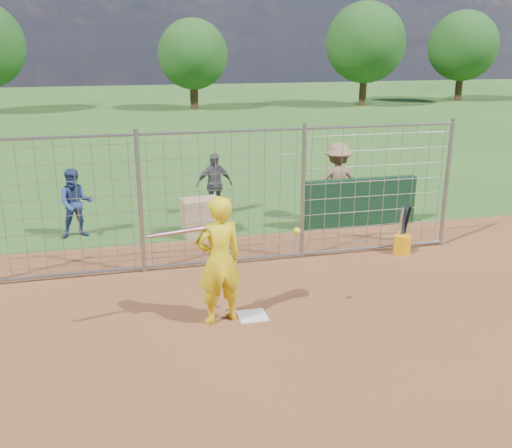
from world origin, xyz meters
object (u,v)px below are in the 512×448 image
object	(u,v)px
bucket_with_bats	(402,242)
batter	(219,261)
bystander_c	(337,182)
bystander_b	(214,184)
bystander_a	(76,203)
equipment_bin	(201,217)

from	to	relation	value
bucket_with_bats	batter	bearing A→B (deg)	-153.74
bystander_c	bucket_with_bats	size ratio (longest dim) A/B	1.87
bystander_b	bystander_c	size ratio (longest dim) A/B	0.83
bystander_c	bucket_with_bats	bearing A→B (deg)	106.81
bystander_a	bystander_b	world-z (taller)	bystander_b
bystander_b	equipment_bin	size ratio (longest dim) A/B	1.90
bystander_b	bystander_c	bearing A→B (deg)	-30.81
bystander_b	bystander_c	world-z (taller)	bystander_c
bystander_a	bystander_c	xyz separation A→B (m)	(5.80, -0.17, 0.17)
batter	bystander_a	distance (m)	5.07
batter	bystander_b	size ratio (longest dim) A/B	1.28
bystander_a	bystander_b	bearing A→B (deg)	11.66
bystander_a	bucket_with_bats	size ratio (longest dim) A/B	1.53
batter	bystander_b	xyz separation A→B (m)	(0.86, 5.45, -0.21)
bucket_with_bats	bystander_a	bearing A→B (deg)	157.73
batter	bystander_c	bearing A→B (deg)	-142.00
batter	equipment_bin	world-z (taller)	batter
bystander_a	bucket_with_bats	distance (m)	6.78
batter	bucket_with_bats	bearing A→B (deg)	-166.67
bystander_b	equipment_bin	distance (m)	1.53
bystander_b	bucket_with_bats	xyz separation A→B (m)	(3.15, -3.47, -0.51)
equipment_bin	bucket_with_bats	world-z (taller)	bucket_with_bats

